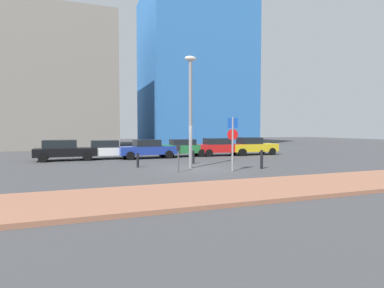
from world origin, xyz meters
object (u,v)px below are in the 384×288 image
(parked_car_red, at_px, (221,147))
(parked_car_white, at_px, (107,149))
(parked_car_blue, at_px, (147,149))
(parking_meter, at_px, (178,155))
(parking_sign_post, at_px, (233,137))
(parked_car_yellow, at_px, (252,146))
(traffic_bollard_mid, at_px, (262,159))
(traffic_bollard_far, at_px, (138,160))
(parked_car_black, at_px, (64,150))
(parked_car_green, at_px, (183,148))
(street_lamp, at_px, (191,102))
(traffic_bollard_near, at_px, (193,157))

(parked_car_red, bearing_deg, parked_car_white, 178.49)
(parked_car_blue, relative_size, parked_car_red, 1.03)
(parking_meter, bearing_deg, parking_sign_post, -13.43)
(parked_car_yellow, bearing_deg, traffic_bollard_mid, -118.21)
(parked_car_red, xyz_separation_m, parked_car_yellow, (3.02, -0.22, -0.00))
(parked_car_blue, bearing_deg, parked_car_white, 171.66)
(traffic_bollard_mid, bearing_deg, parking_sign_post, -169.26)
(parked_car_red, xyz_separation_m, traffic_bollard_far, (-8.27, -5.77, -0.37))
(parked_car_black, xyz_separation_m, parked_car_blue, (6.09, -0.27, -0.03))
(parked_car_black, distance_m, traffic_bollard_mid, 14.21)
(parked_car_black, distance_m, traffic_bollard_far, 7.31)
(parked_car_yellow, bearing_deg, parked_car_white, 177.84)
(parked_car_red, distance_m, traffic_bollard_far, 10.09)
(parked_car_black, height_order, parked_car_green, parked_car_black)
(parked_car_blue, xyz_separation_m, parked_car_yellow, (9.57, -0.03, 0.04))
(parked_car_red, bearing_deg, parking_sign_post, -111.90)
(parked_car_white, height_order, traffic_bollard_far, parked_car_white)
(street_lamp, relative_size, traffic_bollard_mid, 6.03)
(parked_car_green, xyz_separation_m, traffic_bollard_mid, (1.73, -9.17, -0.22))
(parked_car_yellow, bearing_deg, parked_car_green, 175.56)
(parked_car_blue, bearing_deg, traffic_bollard_far, -107.12)
(parked_car_black, height_order, parking_meter, parked_car_black)
(traffic_bollard_near, bearing_deg, parking_sign_post, -80.55)
(parked_car_white, distance_m, parked_car_green, 6.20)
(traffic_bollard_mid, bearing_deg, parked_car_green, 100.71)
(parked_car_black, distance_m, parking_sign_post, 12.98)
(parked_car_blue, distance_m, parking_sign_post, 9.59)
(parked_car_black, bearing_deg, parked_car_green, 1.19)
(parked_car_black, xyz_separation_m, parking_sign_post, (8.91, -9.37, 1.06))
(street_lamp, bearing_deg, parked_car_red, 53.05)
(parked_car_white, bearing_deg, parking_meter, -71.50)
(parked_car_blue, xyz_separation_m, traffic_bollard_mid, (4.92, -8.70, -0.21))
(parked_car_black, relative_size, parked_car_blue, 0.95)
(traffic_bollard_near, bearing_deg, parked_car_white, 133.87)
(traffic_bollard_near, bearing_deg, parked_car_blue, 113.37)
(parked_car_blue, distance_m, street_lamp, 7.74)
(parked_car_yellow, relative_size, parking_meter, 3.01)
(parked_car_white, bearing_deg, traffic_bollard_mid, -49.04)
(parked_car_green, distance_m, street_lamp, 8.33)
(traffic_bollard_far, bearing_deg, street_lamp, -26.13)
(parking_meter, height_order, traffic_bollard_far, parking_meter)
(parked_car_blue, bearing_deg, parked_car_red, 1.66)
(traffic_bollard_near, bearing_deg, parked_car_yellow, 33.11)
(traffic_bollard_mid, bearing_deg, parking_meter, 176.71)
(parking_sign_post, bearing_deg, parked_car_yellow, 53.32)
(parking_sign_post, bearing_deg, street_lamp, 128.17)
(traffic_bollard_near, xyz_separation_m, traffic_bollard_mid, (2.81, -3.81, 0.11))
(parked_car_blue, height_order, street_lamp, street_lamp)
(traffic_bollard_near, distance_m, traffic_bollard_far, 3.89)
(parked_car_black, bearing_deg, traffic_bollard_near, -32.19)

